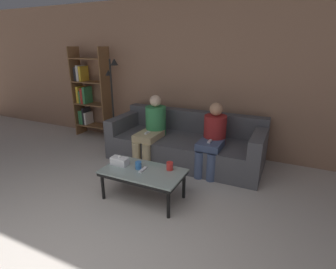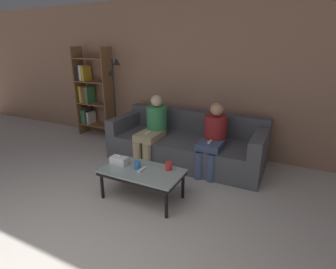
{
  "view_description": "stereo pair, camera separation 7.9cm",
  "coord_description": "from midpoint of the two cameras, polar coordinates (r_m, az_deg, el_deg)",
  "views": [
    {
      "loc": [
        1.47,
        -0.72,
        1.82
      ],
      "look_at": [
        0.0,
        2.38,
        0.65
      ],
      "focal_mm": 28.0,
      "sensor_mm": 36.0,
      "label": 1
    },
    {
      "loc": [
        1.54,
        -0.68,
        1.82
      ],
      "look_at": [
        0.0,
        2.38,
        0.65
      ],
      "focal_mm": 28.0,
      "sensor_mm": 36.0,
      "label": 2
    }
  ],
  "objects": [
    {
      "name": "wall_back",
      "position": [
        4.63,
        7.73,
        12.18
      ],
      "size": [
        12.0,
        0.06,
        2.6
      ],
      "color": "#9E755B",
      "rests_on": "ground_plane"
    },
    {
      "name": "couch",
      "position": [
        4.34,
        4.64,
        -2.03
      ],
      "size": [
        2.47,
        1.0,
        0.77
      ],
      "color": "#515156",
      "rests_on": "ground_plane"
    },
    {
      "name": "coffee_table",
      "position": [
        3.24,
        -4.96,
        -8.4
      ],
      "size": [
        1.0,
        0.55,
        0.38
      ],
      "color": "#8C9E99",
      "rests_on": "ground_plane"
    },
    {
      "name": "cup_near_left",
      "position": [
        3.2,
        0.86,
        -6.88
      ],
      "size": [
        0.08,
        0.08,
        0.1
      ],
      "color": "red",
      "rests_on": "coffee_table"
    },
    {
      "name": "cup_near_right",
      "position": [
        3.25,
        -5.96,
        -6.61
      ],
      "size": [
        0.08,
        0.08,
        0.09
      ],
      "color": "#3372BF",
      "rests_on": "coffee_table"
    },
    {
      "name": "tissue_box",
      "position": [
        3.39,
        -9.94,
        -5.61
      ],
      "size": [
        0.22,
        0.12,
        0.13
      ],
      "color": "white",
      "rests_on": "coffee_table"
    },
    {
      "name": "game_remote",
      "position": [
        3.22,
        -4.99,
        -7.59
      ],
      "size": [
        0.04,
        0.15,
        0.02
      ],
      "color": "white",
      "rests_on": "coffee_table"
    },
    {
      "name": "bookshelf",
      "position": [
        5.69,
        -16.08,
        8.51
      ],
      "size": [
        0.77,
        0.32,
        1.81
      ],
      "color": "brown",
      "rests_on": "ground_plane"
    },
    {
      "name": "standing_lamp",
      "position": [
        5.09,
        -11.03,
        8.98
      ],
      "size": [
        0.31,
        0.26,
        1.6
      ],
      "color": "black",
      "rests_on": "ground_plane"
    },
    {
      "name": "seated_person_left_end",
      "position": [
        4.26,
        -2.68,
        1.66
      ],
      "size": [
        0.34,
        0.72,
        1.07
      ],
      "color": "tan",
      "rests_on": "ground_plane"
    },
    {
      "name": "seated_person_mid_left",
      "position": [
        3.91,
        10.38,
        -0.44
      ],
      "size": [
        0.33,
        0.66,
        1.03
      ],
      "color": "#47567A",
      "rests_on": "ground_plane"
    }
  ]
}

